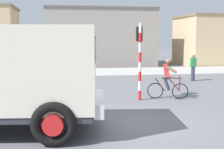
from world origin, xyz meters
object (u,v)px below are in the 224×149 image
Objects in this scene: truck_foreground at (1,72)px; traffic_light_pole at (140,51)px; cyclist at (168,79)px; pedestrian_near_kerb at (193,67)px.

traffic_light_pole is (4.82, 3.77, 0.40)m from truck_foreground.
traffic_light_pole is at bearing 178.78° from cyclist.
truck_foreground is 7.16m from cyclist.
traffic_light_pole reaches higher than truck_foreground.
truck_foreground reaches higher than cyclist.
cyclist is 0.54× the size of traffic_light_pole.
truck_foreground is at bearing -148.24° from cyclist.
truck_foreground is at bearing -136.99° from pedestrian_near_kerb.
truck_foreground is 3.30× the size of cyclist.
traffic_light_pole is at bearing -132.49° from pedestrian_near_kerb.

